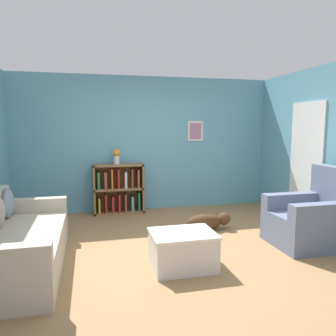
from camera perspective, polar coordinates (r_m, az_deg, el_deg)
name	(u,v)px	position (r m, az deg, el deg)	size (l,w,h in m)	color
ground_plane	(175,248)	(4.58, 1.21, -13.79)	(14.00, 14.00, 0.00)	#997047
wall_back	(146,144)	(6.48, -3.84, 4.22)	(5.60, 0.13, 2.60)	#609EB7
couch	(13,244)	(4.24, -25.34, -11.83)	(0.93, 2.10, 0.82)	#B7AD99
bookshelf	(119,189)	(6.31, -8.58, -3.69)	(0.94, 0.31, 0.94)	olive
recliner_chair	(313,219)	(5.03, 23.95, -8.08)	(1.01, 0.84, 1.08)	slate
coffee_table	(183,249)	(3.92, 2.58, -13.90)	(0.74, 0.57, 0.43)	silver
dog	(207,222)	(5.29, 6.85, -9.30)	(0.88, 0.24, 0.27)	#472D19
vase	(116,156)	(6.20, -8.96, 2.14)	(0.15, 0.15, 0.29)	silver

